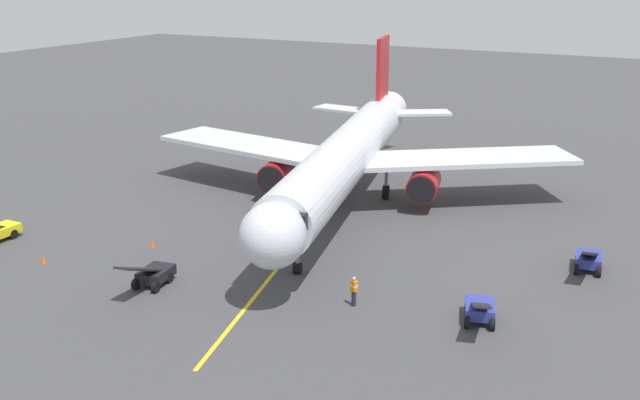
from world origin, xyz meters
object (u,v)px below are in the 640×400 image
(airplane, at_px, (347,156))
(belt_loader_portside, at_px, (589,259))
(belt_loader_near_nose, at_px, (153,274))
(safety_cone_nose_right, at_px, (44,259))
(belt_loader_rear_apron, at_px, (480,309))
(safety_cone_nose_left, at_px, (153,243))
(ground_crew_marshaller, at_px, (354,291))

(airplane, bearing_deg, belt_loader_portside, 165.96)
(belt_loader_near_nose, distance_m, safety_cone_nose_right, 8.34)
(belt_loader_near_nose, height_order, belt_loader_rear_apron, same)
(belt_loader_near_nose, xyz_separation_m, belt_loader_rear_apron, (-18.14, -4.26, 0.00))
(belt_loader_near_nose, xyz_separation_m, safety_cone_nose_left, (4.16, -4.94, -0.44))
(belt_loader_rear_apron, height_order, safety_cone_nose_right, belt_loader_rear_apron)
(ground_crew_marshaller, xyz_separation_m, belt_loader_rear_apron, (-6.65, -1.30, -0.17))
(safety_cone_nose_left, bearing_deg, belt_loader_rear_apron, 178.25)
(belt_loader_near_nose, bearing_deg, airplane, -99.84)
(belt_loader_portside, bearing_deg, safety_cone_nose_right, 25.93)
(belt_loader_portside, height_order, safety_cone_nose_right, belt_loader_portside)
(airplane, bearing_deg, ground_crew_marshaller, 117.31)
(airplane, relative_size, safety_cone_nose_right, 72.53)
(belt_loader_near_nose, relative_size, belt_loader_rear_apron, 1.00)
(belt_loader_rear_apron, bearing_deg, belt_loader_portside, -110.94)
(ground_crew_marshaller, relative_size, belt_loader_near_nose, 0.36)
(airplane, distance_m, safety_cone_nose_right, 22.88)
(safety_cone_nose_left, xyz_separation_m, safety_cone_nose_right, (4.15, 5.45, 0.00))
(airplane, height_order, safety_cone_nose_left, airplane)
(belt_loader_portside, bearing_deg, ground_crew_marshaller, 47.09)
(ground_crew_marshaller, height_order, belt_loader_near_nose, belt_loader_near_nose)
(belt_loader_near_nose, relative_size, belt_loader_portside, 1.00)
(airplane, distance_m, safety_cone_nose_left, 16.22)
(airplane, xyz_separation_m, safety_cone_nose_left, (7.43, 13.93, -3.73))
(ground_crew_marshaller, xyz_separation_m, belt_loader_near_nose, (11.49, 2.96, -0.17))
(ground_crew_marshaller, xyz_separation_m, belt_loader_portside, (-10.45, -11.24, -0.17))
(airplane, height_order, ground_crew_marshaller, airplane)
(safety_cone_nose_left, distance_m, safety_cone_nose_right, 6.85)
(airplane, distance_m, belt_loader_near_nose, 19.43)
(belt_loader_near_nose, bearing_deg, belt_loader_portside, -147.09)
(airplane, relative_size, belt_loader_portside, 8.49)
(belt_loader_near_nose, bearing_deg, ground_crew_marshaller, -165.57)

